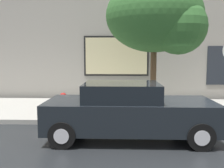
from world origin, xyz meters
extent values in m
plane|color=black|center=(0.00, 0.00, 0.00)|extent=(60.00, 60.00, 0.00)
cube|color=#A3A099|center=(0.00, 3.00, 0.07)|extent=(20.00, 4.00, 0.15)
cube|color=#9E998E|center=(0.00, 5.50, 3.50)|extent=(20.00, 0.40, 7.00)
cube|color=black|center=(-1.71, 5.27, 2.14)|extent=(3.04, 0.06, 1.87)
cube|color=beige|center=(-1.71, 5.24, 2.14)|extent=(2.88, 0.03, 1.71)
cube|color=black|center=(-1.24, -0.14, 0.63)|extent=(4.26, 1.73, 0.74)
cube|color=black|center=(-1.45, -0.14, 1.22)|extent=(1.92, 1.53, 0.45)
cylinder|color=black|center=(0.34, 0.65, 0.32)|extent=(0.64, 0.22, 0.64)
cylinder|color=silver|center=(0.34, 0.65, 0.32)|extent=(0.35, 0.24, 0.35)
cylinder|color=black|center=(0.34, -0.94, 0.32)|extent=(0.64, 0.22, 0.64)
cylinder|color=silver|center=(0.34, -0.94, 0.32)|extent=(0.35, 0.24, 0.35)
cylinder|color=black|center=(-2.82, 0.65, 0.32)|extent=(0.64, 0.22, 0.64)
cylinder|color=silver|center=(-2.82, 0.65, 0.32)|extent=(0.35, 0.24, 0.35)
cylinder|color=black|center=(-2.82, -0.94, 0.32)|extent=(0.64, 0.22, 0.64)
cylinder|color=silver|center=(-2.82, -0.94, 0.32)|extent=(0.35, 0.24, 0.35)
cylinder|color=red|center=(-3.42, 1.71, 0.47)|extent=(0.22, 0.22, 0.64)
sphere|color=#AD1814|center=(-3.42, 1.71, 0.79)|extent=(0.23, 0.23, 0.23)
cylinder|color=#AD1814|center=(-3.42, 1.55, 0.50)|extent=(0.09, 0.12, 0.09)
cylinder|color=#AD1814|center=(-3.42, 1.87, 0.50)|extent=(0.09, 0.12, 0.09)
cylinder|color=red|center=(-3.42, 1.71, 0.18)|extent=(0.30, 0.30, 0.06)
cylinder|color=#4C3823|center=(-0.34, 2.32, 1.37)|extent=(0.21, 0.21, 2.44)
ellipsoid|color=#33662D|center=(-0.34, 2.32, 3.51)|extent=(3.34, 2.84, 2.51)
sphere|color=#33662D|center=(0.42, 1.90, 3.09)|extent=(1.84, 1.84, 1.84)
camera|label=1|loc=(-1.45, -6.45, 2.13)|focal=39.74mm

